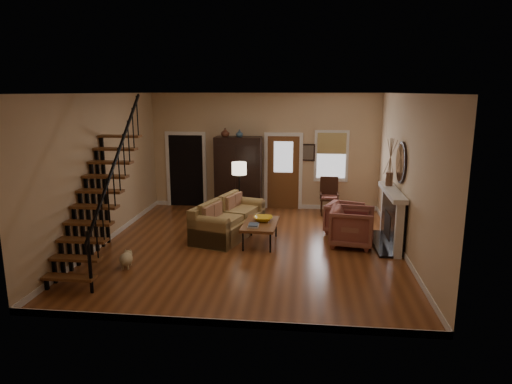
# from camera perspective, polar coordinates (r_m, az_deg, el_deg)

# --- Properties ---
(room) EXTENTS (7.00, 7.33, 3.30)m
(room) POSITION_cam_1_polar(r_m,az_deg,el_deg) (11.45, -1.82, 3.26)
(room) COLOR brown
(room) RESTS_ON ground
(staircase) EXTENTS (0.94, 2.80, 3.20)m
(staircase) POSITION_cam_1_polar(r_m,az_deg,el_deg) (9.21, -19.33, 0.88)
(staircase) COLOR brown
(staircase) RESTS_ON ground
(fireplace) EXTENTS (0.33, 1.95, 2.30)m
(fireplace) POSITION_cam_1_polar(r_m,az_deg,el_deg) (10.45, 16.82, -2.48)
(fireplace) COLOR black
(fireplace) RESTS_ON ground
(armoire) EXTENTS (1.30, 0.60, 2.10)m
(armoire) POSITION_cam_1_polar(r_m,az_deg,el_deg) (12.93, -2.20, 2.27)
(armoire) COLOR black
(armoire) RESTS_ON ground
(vase_a) EXTENTS (0.24, 0.24, 0.25)m
(vase_a) POSITION_cam_1_polar(r_m,az_deg,el_deg) (12.73, -3.88, 7.43)
(vase_a) COLOR #4C2619
(vase_a) RESTS_ON armoire
(vase_b) EXTENTS (0.20, 0.20, 0.21)m
(vase_b) POSITION_cam_1_polar(r_m,az_deg,el_deg) (12.67, -2.09, 7.33)
(vase_b) COLOR #334C60
(vase_b) RESTS_ON armoire
(sofa) EXTENTS (1.54, 2.38, 0.82)m
(sofa) POSITION_cam_1_polar(r_m,az_deg,el_deg) (10.76, -3.40, -3.35)
(sofa) COLOR olive
(sofa) RESTS_ON ground
(coffee_table) EXTENTS (0.79, 1.29, 0.48)m
(coffee_table) POSITION_cam_1_polar(r_m,az_deg,el_deg) (10.22, 0.54, -5.17)
(coffee_table) COLOR brown
(coffee_table) RESTS_ON ground
(bowl) EXTENTS (0.43, 0.43, 0.11)m
(bowl) POSITION_cam_1_polar(r_m,az_deg,el_deg) (10.27, 0.90, -3.36)
(bowl) COLOR gold
(bowl) RESTS_ON coffee_table
(books) EXTENTS (0.23, 0.31, 0.06)m
(books) POSITION_cam_1_polar(r_m,az_deg,el_deg) (9.87, -0.33, -4.18)
(books) COLOR beige
(books) RESTS_ON coffee_table
(armchair_left) EXTENTS (1.07, 1.05, 0.85)m
(armchair_left) POSITION_cam_1_polar(r_m,az_deg,el_deg) (10.25, 11.94, -4.30)
(armchair_left) COLOR maroon
(armchair_left) RESTS_ON ground
(armchair_right) EXTENTS (1.04, 1.03, 0.73)m
(armchair_right) POSITION_cam_1_polar(r_m,az_deg,el_deg) (11.14, 11.00, -3.24)
(armchair_right) COLOR maroon
(armchair_right) RESTS_ON ground
(floor_lamp) EXTENTS (0.46, 0.46, 1.61)m
(floor_lamp) POSITION_cam_1_polar(r_m,az_deg,el_deg) (11.53, -2.09, -0.23)
(floor_lamp) COLOR black
(floor_lamp) RESTS_ON ground
(side_chair) EXTENTS (0.54, 0.54, 1.02)m
(side_chair) POSITION_cam_1_polar(r_m,az_deg,el_deg) (12.72, 9.12, -0.53)
(side_chair) COLOR #341B10
(side_chair) RESTS_ON ground
(dog) EXTENTS (0.31, 0.45, 0.31)m
(dog) POSITION_cam_1_polar(r_m,az_deg,el_deg) (9.24, -15.93, -8.19)
(dog) COLOR beige
(dog) RESTS_ON ground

